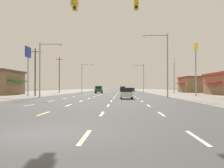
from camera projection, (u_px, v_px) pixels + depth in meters
The scene contains 19 objects.
ground_plane at pixel (111, 93), 74.98m from camera, with size 572.00×572.00×0.00m, color #4C4C4F.
lot_apron_left at pixel (23, 93), 75.86m from camera, with size 28.00×440.00×0.01m, color gray.
lot_apron_right at pixel (201, 93), 74.11m from camera, with size 28.00×440.00×0.01m, color gray.
lane_markings at pixel (115, 91), 113.46m from camera, with size 10.64×227.60×0.01m.
signal_span_wire at pixel (75, 34), 18.11m from camera, with size 25.71×0.53×9.06m.
hatchback_inner_right_nearest at pixel (126, 93), 37.49m from camera, with size 1.72×3.90×1.54m.
suv_inner_left_near at pixel (99, 89), 76.90m from camera, with size 1.98×4.90×1.98m.
suv_inner_right_mid at pixel (123, 89), 98.43m from camera, with size 1.98×4.90×1.98m.
sedan_far_right_midfar at pixel (132, 90), 104.78m from camera, with size 1.80×4.50×1.46m.
storefront_right_row_2 at pixel (203, 85), 89.41m from camera, with size 15.66×14.18×5.13m.
pole_sign_left_row_1 at pixel (28, 57), 51.72m from camera, with size 0.24×2.75×9.39m.
pole_sign_right_row_1 at pixel (196, 58), 49.24m from camera, with size 0.24×1.72×9.70m.
pole_sign_right_row_2 at pixel (174, 67), 71.53m from camera, with size 0.24×1.67×9.61m.
streetlight_left_row_0 at pixel (42, 66), 43.02m from camera, with size 3.75×0.26×8.76m.
streetlight_right_row_0 at pixel (165, 61), 42.34m from camera, with size 4.00×0.26×10.05m.
streetlight_left_row_1 at pixel (83, 76), 88.80m from camera, with size 4.28×0.26×9.39m.
streetlight_right_row_1 at pixel (143, 76), 88.11m from camera, with size 3.41×0.26×9.17m.
utility_pole_left_row_0 at pixel (35, 71), 49.44m from camera, with size 2.20×0.26×8.76m.
utility_pole_left_row_1 at pixel (59, 74), 78.95m from camera, with size 2.20×0.26×10.46m.
Camera 1 is at (2.91, -8.96, 1.57)m, focal length 43.24 mm.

